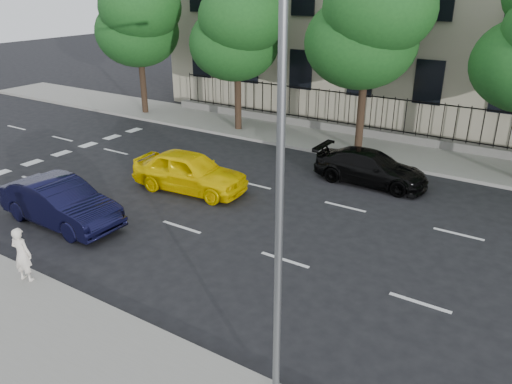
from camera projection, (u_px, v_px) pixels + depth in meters
ground at (237, 302)px, 12.90m from camera, size 120.00×120.00×0.00m
far_sidewalk at (404, 154)px, 23.74m from camera, size 60.00×4.00×0.15m
lane_markings at (318, 230)px, 16.58m from camera, size 49.60×4.62×0.01m
crosswalk at (47, 158)px, 23.40m from camera, size 0.50×12.10×0.01m
iron_fence at (415, 134)px, 24.84m from camera, size 30.00×0.50×2.20m
street_light at (296, 145)px, 8.28m from camera, size 0.25×3.32×8.05m
tree_a at (139, 10)px, 28.79m from camera, size 5.71×5.31×9.39m
tree_b at (239, 20)px, 25.43m from camera, size 5.53×5.12×8.97m
tree_c at (372, 12)px, 21.74m from camera, size 5.89×5.50×9.80m
yellow_taxi at (190, 171)px, 19.50m from camera, size 4.81×2.31×1.59m
navy_sedan at (60, 203)px, 16.81m from camera, size 4.71×1.72×1.54m
black_sedan at (371, 168)px, 20.25m from camera, size 4.65×1.93×1.34m
woman_near at (22, 254)px, 13.30m from camera, size 0.64×0.49×1.57m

